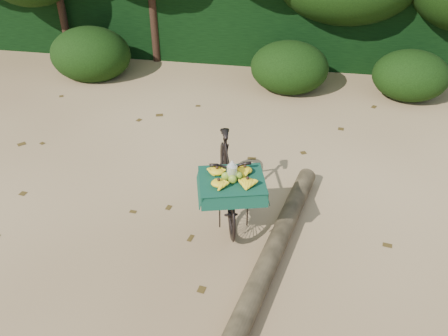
# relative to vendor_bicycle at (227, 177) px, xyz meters

# --- Properties ---
(ground) EXTENTS (80.00, 80.00, 0.00)m
(ground) POSITION_rel_vendor_bicycle_xyz_m (-0.86, 0.01, -0.59)
(ground) COLOR tan
(ground) RESTS_ON ground
(vendor_bicycle) EXTENTS (1.15, 2.01, 1.16)m
(vendor_bicycle) POSITION_rel_vendor_bicycle_xyz_m (0.00, 0.00, 0.00)
(vendor_bicycle) COLOR black
(vendor_bicycle) RESTS_ON ground
(fallen_log) EXTENTS (1.05, 3.65, 0.27)m
(fallen_log) POSITION_rel_vendor_bicycle_xyz_m (0.74, -0.92, -0.46)
(fallen_log) COLOR brown
(fallen_log) RESTS_ON ground
(hedge_backdrop) EXTENTS (26.00, 1.80, 1.80)m
(hedge_backdrop) POSITION_rel_vendor_bicycle_xyz_m (-0.86, 6.31, 0.31)
(hedge_backdrop) COLOR black
(hedge_backdrop) RESTS_ON ground
(bush_clumps) EXTENTS (8.80, 1.70, 0.90)m
(bush_clumps) POSITION_rel_vendor_bicycle_xyz_m (-0.36, 4.31, -0.14)
(bush_clumps) COLOR black
(bush_clumps) RESTS_ON ground
(leaf_litter) EXTENTS (7.00, 7.30, 0.01)m
(leaf_litter) POSITION_rel_vendor_bicycle_xyz_m (-0.86, 0.66, -0.59)
(leaf_litter) COLOR #453212
(leaf_litter) RESTS_ON ground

